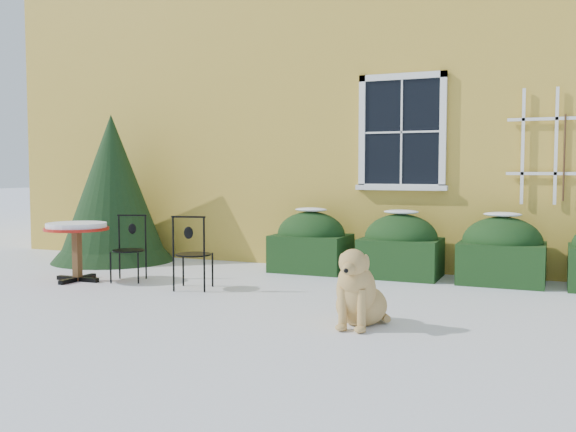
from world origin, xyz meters
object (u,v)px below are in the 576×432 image
at_px(dog, 358,294).
at_px(evergreen_shrub, 112,203).
at_px(bistro_table, 77,233).
at_px(patio_chair_far, 129,248).
at_px(patio_chair_near, 192,252).

bearing_deg(dog, evergreen_shrub, 151.18).
bearing_deg(bistro_table, patio_chair_far, 25.72).
xyz_separation_m(evergreen_shrub, patio_chair_far, (1.38, -1.42, -0.51)).
bearing_deg(bistro_table, patio_chair_near, 2.16).
bearing_deg(patio_chair_near, evergreen_shrub, -48.55).
bearing_deg(patio_chair_far, dog, -39.06).
height_order(evergreen_shrub, patio_chair_far, evergreen_shrub).
bearing_deg(patio_chair_far, patio_chair_near, -31.34).
xyz_separation_m(evergreen_shrub, dog, (4.85, -2.65, -0.63)).
bearing_deg(evergreen_shrub, dog, -28.64).
relative_size(evergreen_shrub, bistro_table, 2.83).
bearing_deg(patio_chair_far, bistro_table, -173.84).
height_order(bistro_table, dog, bistro_table).
relative_size(patio_chair_near, dog, 1.07).
height_order(evergreen_shrub, patio_chair_near, evergreen_shrub).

